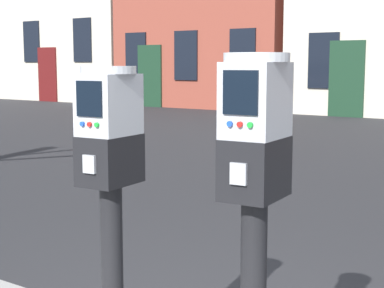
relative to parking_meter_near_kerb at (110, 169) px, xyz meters
name	(u,v)px	position (x,y,z in m)	size (l,w,h in m)	color
parking_meter_near_kerb	(110,169)	(0.00, 0.00, 0.00)	(0.23, 0.26, 1.31)	black
parking_meter_twin_adjacent	(255,180)	(0.65, 0.00, 0.03)	(0.23, 0.26, 1.35)	black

